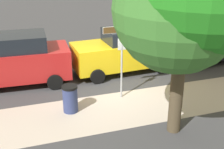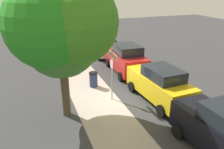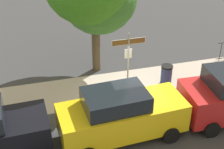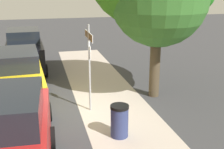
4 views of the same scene
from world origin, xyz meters
name	(u,v)px [view 3 (image 3 of 4)]	position (x,y,z in m)	size (l,w,h in m)	color
ground_plane	(134,100)	(0.00, 0.00, 0.00)	(60.00, 60.00, 0.00)	#38383A
sidewalk_strip	(165,79)	(2.00, 1.30, 0.00)	(24.00, 2.60, 0.00)	#B2A496
street_sign	(128,54)	(-0.21, 0.40, 2.10)	(1.43, 0.07, 3.05)	#9EA0A5
car_yellow	(121,115)	(-1.25, -2.07, 1.01)	(4.70, 2.16, 2.03)	yellow
trash_bin	(166,75)	(1.87, 0.90, 0.49)	(0.55, 0.55, 0.98)	navy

